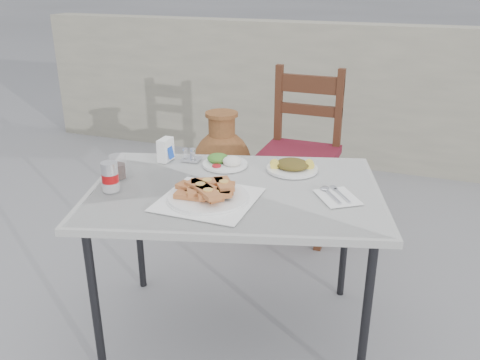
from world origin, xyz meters
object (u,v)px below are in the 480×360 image
(pide_plate, at_px, (208,192))
(salad_chopped_plate, at_px, (292,166))
(cola_glass, at_px, (118,168))
(terracotta_urn, at_px, (222,168))
(cafe_table, at_px, (235,199))
(soda_can, at_px, (110,177))
(napkin_holder, at_px, (166,150))
(chair, at_px, (300,151))
(salad_rice_plate, at_px, (225,161))
(condiment_caddy, at_px, (191,156))

(pide_plate, distance_m, salad_chopped_plate, 0.49)
(cola_glass, bearing_deg, terracotta_urn, 90.42)
(cafe_table, height_order, soda_can, soda_can)
(cafe_table, distance_m, salad_chopped_plate, 0.34)
(napkin_holder, bearing_deg, chair, 66.10)
(salad_chopped_plate, height_order, soda_can, soda_can)
(salad_rice_plate, bearing_deg, terracotta_urn, 112.97)
(pide_plate, bearing_deg, napkin_holder, 137.03)
(pide_plate, distance_m, chair, 1.31)
(cola_glass, bearing_deg, condiment_caddy, 56.28)
(condiment_caddy, bearing_deg, soda_can, -109.27)
(cafe_table, bearing_deg, cola_glass, -172.00)
(salad_rice_plate, xyz_separation_m, condiment_caddy, (-0.18, 0.01, 0.00))
(pide_plate, relative_size, salad_rice_plate, 1.74)
(cafe_table, relative_size, cola_glass, 13.54)
(salad_rice_plate, bearing_deg, salad_chopped_plate, 8.96)
(pide_plate, relative_size, cola_glass, 3.56)
(cafe_table, bearing_deg, pide_plate, -110.11)
(napkin_holder, bearing_deg, cafe_table, -23.10)
(salad_chopped_plate, height_order, condiment_caddy, condiment_caddy)
(salad_chopped_plate, bearing_deg, cafe_table, -122.16)
(salad_chopped_plate, xyz_separation_m, cola_glass, (-0.70, -0.35, 0.03))
(soda_can, xyz_separation_m, chair, (0.49, 1.35, -0.27))
(condiment_caddy, height_order, chair, chair)
(soda_can, distance_m, condiment_caddy, 0.47)
(salad_chopped_plate, xyz_separation_m, terracotta_urn, (-0.71, 0.88, -0.42))
(pide_plate, height_order, soda_can, soda_can)
(cola_glass, relative_size, chair, 0.10)
(pide_plate, xyz_separation_m, chair, (0.07, 1.29, -0.24))
(terracotta_urn, bearing_deg, pide_plate, -70.06)
(terracotta_urn, bearing_deg, chair, -2.50)
(salad_rice_plate, bearing_deg, chair, 80.46)
(cafe_table, distance_m, pide_plate, 0.18)
(terracotta_urn, bearing_deg, cola_glass, -89.58)
(pide_plate, distance_m, condiment_caddy, 0.47)
(soda_can, height_order, chair, chair)
(salad_chopped_plate, xyz_separation_m, napkin_holder, (-0.61, -0.09, 0.04))
(chair, height_order, terracotta_urn, chair)
(salad_rice_plate, bearing_deg, cola_glass, -141.63)
(salad_rice_plate, height_order, napkin_holder, napkin_holder)
(cafe_table, xyz_separation_m, cola_glass, (-0.52, -0.07, 0.10))
(cafe_table, height_order, salad_rice_plate, salad_rice_plate)
(salad_rice_plate, xyz_separation_m, salad_chopped_plate, (0.32, 0.05, 0.00))
(cola_glass, bearing_deg, chair, 66.07)
(cafe_table, relative_size, chair, 1.35)
(cafe_table, height_order, salad_chopped_plate, salad_chopped_plate)
(cafe_table, relative_size, salad_rice_plate, 6.61)
(cola_glass, bearing_deg, cafe_table, 8.00)
(pide_plate, relative_size, soda_can, 2.97)
(chair, bearing_deg, napkin_holder, -114.34)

